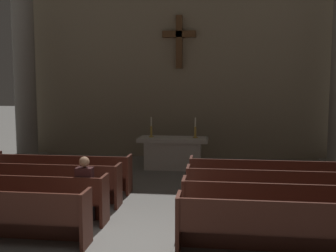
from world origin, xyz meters
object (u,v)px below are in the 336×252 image
(pew_right_row_2, at_px, (280,207))
(altar, at_px, (173,152))
(pew_right_row_4, at_px, (265,179))
(pew_right_row_1, at_px, (291,228))
(pew_right_row_3, at_px, (271,191))
(pew_left_row_4, at_px, (61,173))
(candlestick_right, at_px, (195,131))
(pew_left_row_2, at_px, (18,197))
(column_left_third, at_px, (24,60))
(lone_worshipper, at_px, (86,188))
(candlestick_left, at_px, (151,131))
(pew_left_row_3, at_px, (42,183))

(pew_right_row_2, height_order, altar, altar)
(pew_right_row_2, relative_size, pew_right_row_4, 1.00)
(pew_right_row_1, distance_m, pew_right_row_3, 2.13)
(pew_left_row_4, relative_size, candlestick_right, 5.53)
(pew_right_row_1, distance_m, pew_right_row_2, 1.06)
(pew_left_row_4, bearing_deg, pew_right_row_4, 0.00)
(pew_left_row_2, xyz_separation_m, pew_left_row_4, (0.00, 2.13, 0.00))
(pew_left_row_4, bearing_deg, altar, 49.76)
(column_left_third, distance_m, altar, 6.12)
(altar, height_order, lone_worshipper, lone_worshipper)
(column_left_third, xyz_separation_m, candlestick_left, (4.59, -0.79, -2.30))
(pew_left_row_2, bearing_deg, pew_left_row_4, 90.00)
(pew_left_row_2, relative_size, candlestick_right, 5.53)
(pew_right_row_4, height_order, candlestick_left, candlestick_left)
(pew_right_row_3, xyz_separation_m, pew_right_row_4, (0.00, 1.06, 0.00))
(altar, height_order, candlestick_right, candlestick_right)
(candlestick_left, bearing_deg, pew_left_row_4, -121.35)
(altar, bearing_deg, pew_right_row_3, -58.11)
(pew_right_row_3, xyz_separation_m, candlestick_left, (-3.20, 4.02, 0.73))
(candlestick_right, bearing_deg, altar, 180.00)
(pew_right_row_3, xyz_separation_m, lone_worshipper, (-3.63, -1.02, 0.22))
(lone_worshipper, bearing_deg, pew_left_row_2, -178.40)
(candlestick_right, bearing_deg, pew_left_row_4, -137.28)
(pew_left_row_3, relative_size, candlestick_left, 5.53)
(pew_left_row_3, bearing_deg, pew_right_row_1, -23.03)
(pew_left_row_4, height_order, pew_right_row_3, same)
(pew_right_row_1, xyz_separation_m, pew_right_row_3, (0.00, 2.13, 0.00))
(candlestick_left, bearing_deg, lone_worshipper, -94.81)
(pew_left_row_2, height_order, candlestick_right, candlestick_right)
(pew_left_row_2, relative_size, pew_right_row_1, 1.00)
(candlestick_left, bearing_deg, pew_left_row_3, -114.14)
(pew_right_row_1, bearing_deg, pew_right_row_4, 90.00)
(pew_right_row_1, height_order, pew_right_row_2, same)
(pew_right_row_2, height_order, column_left_third, column_left_third)
(pew_right_row_2, relative_size, lone_worshipper, 2.68)
(pew_right_row_2, bearing_deg, column_left_third, 143.01)
(pew_left_row_3, bearing_deg, candlestick_left, 65.86)
(pew_left_row_4, height_order, pew_right_row_4, same)
(pew_left_row_3, height_order, pew_right_row_2, same)
(pew_left_row_2, distance_m, pew_right_row_4, 5.43)
(pew_left_row_2, distance_m, lone_worshipper, 1.39)
(candlestick_right, bearing_deg, pew_right_row_3, -65.86)
(pew_right_row_1, relative_size, pew_right_row_4, 1.00)
(pew_right_row_4, bearing_deg, pew_left_row_4, 180.00)
(candlestick_left, bearing_deg, pew_left_row_2, -109.51)
(altar, distance_m, candlestick_left, 0.97)
(pew_left_row_2, relative_size, pew_left_row_3, 1.00)
(pew_left_row_4, relative_size, altar, 1.61)
(pew_left_row_2, bearing_deg, pew_right_row_1, -12.00)
(lone_worshipper, bearing_deg, column_left_third, 125.53)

